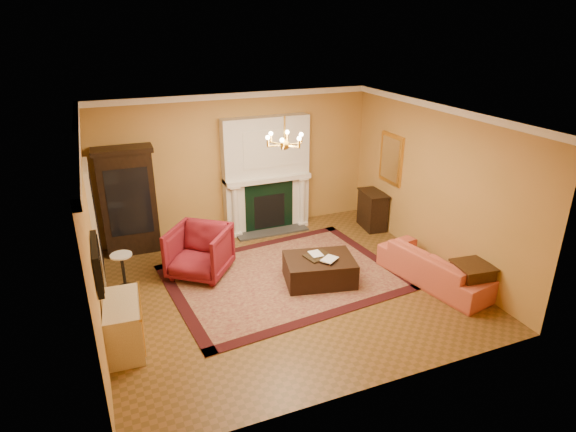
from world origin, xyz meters
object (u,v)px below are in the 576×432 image
commode (124,325)px  leather_ottoman (319,270)px  pedestal_table (123,269)px  console_table (372,211)px  wingback_armchair (199,249)px  coral_sofa (437,261)px  china_cabinet (129,203)px  end_table (471,282)px

commode → leather_ottoman: commode is taller
pedestal_table → console_table: (5.39, 0.68, 0.02)m
pedestal_table → console_table: bearing=7.1°
wingback_armchair → pedestal_table: wingback_armchair is taller
leather_ottoman → coral_sofa: bearing=-10.0°
pedestal_table → leather_ottoman: bearing=-18.4°
pedestal_table → coral_sofa: coral_sofa is taller
pedestal_table → china_cabinet: bearing=78.3°
wingback_armchair → console_table: (4.05, 0.68, -0.10)m
coral_sofa → console_table: size_ratio=2.63×
china_cabinet → leather_ottoman: (2.93, -2.56, -0.79)m
commode → end_table: (5.45, -0.82, -0.06)m
pedestal_table → coral_sofa: bearing=-20.0°
console_table → leather_ottoman: size_ratio=0.67×
pedestal_table → commode: 1.73m
wingback_armchair → end_table: (3.99, -2.53, -0.20)m
wingback_armchair → coral_sofa: wingback_armchair is taller
china_cabinet → leather_ottoman: size_ratio=1.71×
leather_ottoman → wingback_armchair: bearing=163.4°
coral_sofa → pedestal_table: bearing=58.7°
china_cabinet → commode: china_cabinet is taller
pedestal_table → leather_ottoman: (3.24, -1.08, -0.14)m
console_table → china_cabinet: bearing=177.6°
pedestal_table → console_table: 5.43m
wingback_armchair → console_table: 4.11m
wingback_armchair → end_table: 4.73m
leather_ottoman → commode: bearing=-156.5°
china_cabinet → console_table: china_cabinet is taller
commode → coral_sofa: (5.27, -0.15, 0.04)m
china_cabinet → coral_sofa: (4.84, -3.35, -0.61)m
china_cabinet → pedestal_table: size_ratio=3.11×
china_cabinet → wingback_armchair: 1.88m
coral_sofa → leather_ottoman: bearing=56.0°
commode → wingback_armchair: bearing=53.7°
pedestal_table → end_table: 5.91m
coral_sofa → end_table: bearing=-176.0°
console_table → pedestal_table: bearing=-166.2°
wingback_armchair → china_cabinet: bearing=161.7°
end_table → leather_ottoman: 2.55m
end_table → console_table: size_ratio=0.77×
china_cabinet → commode: bearing=-96.3°
leather_ottoman → china_cabinet: bearing=151.5°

